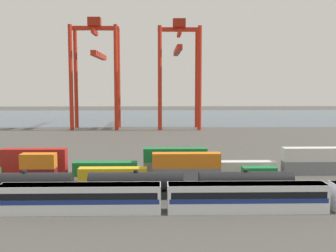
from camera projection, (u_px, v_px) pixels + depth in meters
The scene contains 20 objects.
ground_plane at pixel (175, 146), 117.57m from camera, with size 420.00×420.00×0.00m, color #4C4944.
harbour_water at pixel (167, 117), 222.24m from camera, with size 400.00×110.00×0.01m, color #384C60.
passenger_train at pixel (247, 196), 56.57m from camera, with size 66.92×3.14×3.90m.
freight_tank_row at pixel (136, 185), 63.53m from camera, with size 48.23×2.85×4.31m.
shipping_container_1 at pixel (39, 175), 73.36m from camera, with size 6.04×2.44×2.60m, color maroon.
shipping_container_2 at pixel (38, 161), 73.10m from camera, with size 6.04×2.44×2.60m, color orange.
shipping_container_3 at pixel (113, 175), 73.68m from camera, with size 12.10×2.44×2.60m, color gold.
shipping_container_4 at pixel (186, 175), 74.00m from camera, with size 12.10×2.44×2.60m, color slate.
shipping_container_5 at pixel (186, 160), 73.74m from camera, with size 12.10×2.44×2.60m, color orange.
shipping_container_6 at pixel (259, 174), 74.32m from camera, with size 6.04×2.44×2.60m, color #197538.
shipping_container_7 at pixel (35, 169), 78.86m from camera, with size 12.10×2.44×2.60m, color #AD211C.
shipping_container_8 at pixel (34, 155), 78.60m from camera, with size 12.10×2.44×2.60m, color #AD211C.
shipping_container_9 at pixel (105, 169), 79.19m from camera, with size 12.10×2.44×2.60m, color #197538.
shipping_container_10 at pixel (175, 168), 79.51m from camera, with size 12.10×2.44×2.60m, color slate.
shipping_container_11 at pixel (175, 155), 79.25m from camera, with size 12.10×2.44×2.60m, color #197538.
shipping_container_12 at pixel (245, 168), 79.84m from camera, with size 12.10×2.44×2.60m, color silver.
shipping_container_13 at pixel (314, 168), 80.17m from camera, with size 12.10×2.44×2.60m, color slate.
shipping_container_14 at pixel (314, 154), 79.90m from camera, with size 12.10×2.44×2.60m, color silver.
gantry_crane_west at pixel (96, 63), 162.22m from camera, with size 18.47×33.72×42.61m.
gantry_crane_central at pixel (179, 62), 163.58m from camera, with size 16.55×38.07×42.21m.
Camera 1 is at (-4.76, -76.34, 17.34)m, focal length 44.43 mm.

